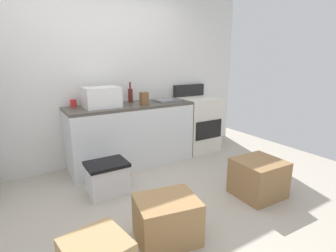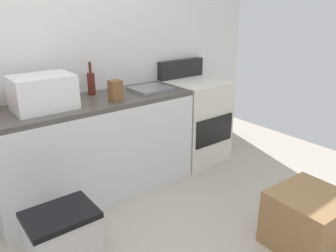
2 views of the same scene
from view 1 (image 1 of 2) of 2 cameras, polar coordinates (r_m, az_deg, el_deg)
ground_plane at (r=2.90m, az=-3.39°, el=-17.19°), size 6.00×6.00×0.00m
wall_back at (r=3.91m, az=-14.72°, el=10.78°), size 5.00×0.10×2.60m
kitchen_counter at (r=3.84m, az=-8.07°, el=-1.88°), size 1.80×0.60×0.90m
stove_oven at (r=4.44m, az=6.43°, el=0.65°), size 0.60×0.61×1.10m
microwave at (r=3.56m, az=-14.49°, el=6.18°), size 0.46×0.34×0.27m
sink_basin at (r=3.98m, az=-0.26°, el=5.72°), size 0.36×0.32×0.03m
wine_bottle at (r=3.91m, az=-8.32°, el=6.81°), size 0.07×0.07×0.30m
coffee_mug at (r=3.70m, az=-20.19°, el=4.72°), size 0.08×0.08×0.10m
knife_block at (r=3.64m, az=-5.31°, el=6.03°), size 0.10×0.10×0.18m
cardboard_box_medium at (r=3.18m, az=19.31°, el=-10.76°), size 0.53×0.50×0.42m
cardboard_box_small at (r=2.35m, az=-0.24°, el=-19.95°), size 0.58×0.51×0.39m
storage_bin at (r=3.13m, az=-13.26°, el=-11.04°), size 0.46×0.36×0.38m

